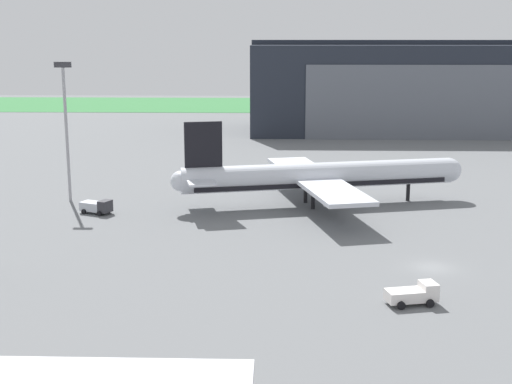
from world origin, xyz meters
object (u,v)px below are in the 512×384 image
(airliner_far_left, at_px, (320,176))
(stair_truck, at_px, (414,294))
(apron_light_mast, at_px, (66,121))
(pushback_tractor, at_px, (97,206))
(maintenance_hangar, at_px, (467,88))

(airliner_far_left, xyz_separation_m, stair_truck, (6.37, -38.30, -3.28))
(stair_truck, relative_size, apron_light_mast, 0.24)
(apron_light_mast, bearing_deg, airliner_far_left, -2.70)
(stair_truck, bearing_deg, pushback_tractor, 138.93)
(airliner_far_left, relative_size, pushback_tractor, 8.83)
(apron_light_mast, bearing_deg, pushback_tractor, -51.85)
(maintenance_hangar, xyz_separation_m, apron_light_mast, (-78.81, -79.76, 0.77))
(pushback_tractor, bearing_deg, maintenance_hangar, 50.12)
(airliner_far_left, height_order, stair_truck, airliner_far_left)
(maintenance_hangar, height_order, airliner_far_left, maintenance_hangar)
(stair_truck, bearing_deg, airliner_far_left, 99.44)
(pushback_tractor, bearing_deg, airliner_far_left, 10.55)
(pushback_tractor, distance_m, apron_light_mast, 14.45)
(stair_truck, bearing_deg, apron_light_mast, 137.19)
(pushback_tractor, relative_size, apron_light_mast, 0.23)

